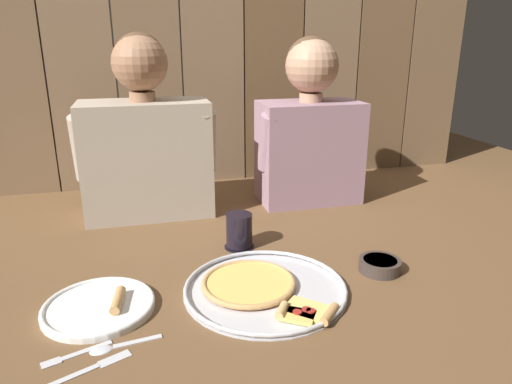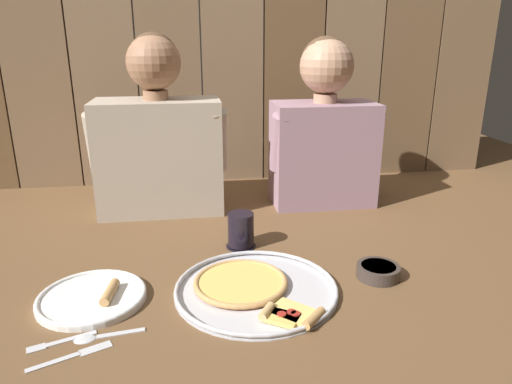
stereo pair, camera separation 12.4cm
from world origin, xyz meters
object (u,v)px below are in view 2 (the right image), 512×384
at_px(dipping_bowl, 378,271).
at_px(diner_right, 324,129).
at_px(diner_left, 158,136).
at_px(pizza_tray, 252,287).
at_px(drinking_glass, 241,231).
at_px(dinner_plate, 92,297).

distance_m(dipping_bowl, diner_right, 0.62).
bearing_deg(diner_left, diner_right, 0.03).
height_order(pizza_tray, diner_left, diner_left).
height_order(pizza_tray, dipping_bowl, dipping_bowl).
bearing_deg(diner_left, dipping_bowl, -45.76).
xyz_separation_m(pizza_tray, diner_left, (-0.23, 0.59, 0.25)).
bearing_deg(diner_left, pizza_tray, -68.45).
xyz_separation_m(drinking_glass, dipping_bowl, (0.32, -0.23, -0.03)).
relative_size(pizza_tray, diner_right, 0.67).
relative_size(dipping_bowl, diner_left, 0.18).
bearing_deg(drinking_glass, dipping_bowl, -35.57).
xyz_separation_m(dipping_bowl, diner_left, (-0.55, 0.57, 0.24)).
distance_m(drinking_glass, dipping_bowl, 0.39).
bearing_deg(pizza_tray, dinner_plate, 178.44).
xyz_separation_m(dinner_plate, drinking_glass, (0.37, 0.24, 0.04)).
bearing_deg(dipping_bowl, pizza_tray, -176.13).
distance_m(pizza_tray, dipping_bowl, 0.32).
height_order(dinner_plate, dipping_bowl, dinner_plate).
bearing_deg(dipping_bowl, dinner_plate, -179.03).
xyz_separation_m(drinking_glass, diner_left, (-0.23, 0.34, 0.21)).
bearing_deg(dinner_plate, diner_right, 39.65).
distance_m(pizza_tray, drinking_glass, 0.25).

